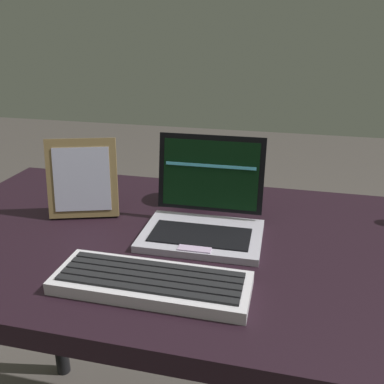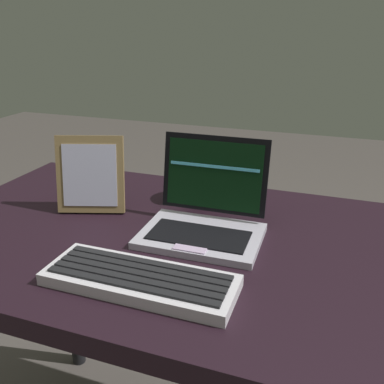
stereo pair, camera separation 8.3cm
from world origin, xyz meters
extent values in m
cube|color=black|center=(0.00, 0.00, 0.72)|extent=(1.36, 0.65, 0.04)
cylinder|color=black|center=(-0.63, 0.27, 0.35)|extent=(0.05, 0.05, 0.70)
cube|color=#B8B3C3|center=(-0.08, 0.00, 0.75)|extent=(0.24, 0.17, 0.01)
cube|color=black|center=(-0.08, -0.01, 0.76)|extent=(0.20, 0.10, 0.00)
cube|color=#C5A9CE|center=(-0.07, -0.07, 0.76)|extent=(0.06, 0.03, 0.00)
cube|color=black|center=(-0.08, 0.09, 0.85)|extent=(0.23, 0.04, 0.16)
cube|color=black|center=(-0.08, 0.09, 0.85)|extent=(0.21, 0.03, 0.14)
cube|color=#59CCF2|center=(-0.08, 0.09, 0.87)|extent=(0.19, 0.01, 0.01)
cube|color=silver|center=(-0.12, -0.19, 0.75)|extent=(0.32, 0.11, 0.02)
cube|color=black|center=(-0.12, -0.22, 0.76)|extent=(0.30, 0.01, 0.00)
cube|color=black|center=(-0.12, -0.21, 0.76)|extent=(0.30, 0.01, 0.00)
cube|color=black|center=(-0.12, -0.19, 0.76)|extent=(0.30, 0.01, 0.00)
cube|color=black|center=(-0.12, -0.17, 0.76)|extent=(0.30, 0.01, 0.00)
cube|color=black|center=(-0.12, -0.15, 0.76)|extent=(0.30, 0.01, 0.00)
cube|color=olive|center=(-0.36, 0.05, 0.83)|extent=(0.16, 0.09, 0.17)
cube|color=#B3B3CF|center=(-0.35, 0.04, 0.83)|extent=(0.13, 0.07, 0.14)
cube|color=olive|center=(-0.37, 0.08, 0.75)|extent=(0.02, 0.02, 0.03)
cylinder|color=black|center=(-0.13, 0.19, 0.79)|extent=(0.09, 0.09, 0.10)
torus|color=black|center=(-0.06, 0.19, 0.79)|extent=(0.05, 0.01, 0.05)
camera|label=1|loc=(0.08, -0.74, 1.14)|focal=39.22mm
camera|label=2|loc=(0.16, -0.71, 1.14)|focal=39.22mm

